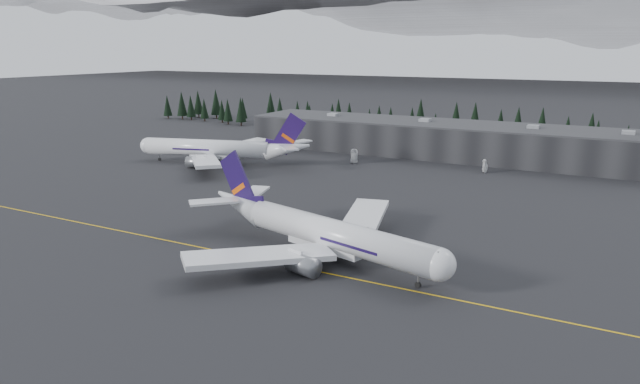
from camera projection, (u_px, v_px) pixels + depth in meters
The scene contains 9 objects.
ground at pixel (272, 258), 113.05m from camera, with size 1400.00×1400.00×0.00m, color black.
taxiline at pixel (267, 261), 111.34m from camera, with size 400.00×0.40×0.02m, color gold.
terminal at pixel (449, 139), 218.25m from camera, with size 160.00×30.00×12.60m.
treeline at pixel (473, 125), 249.56m from camera, with size 360.00×20.00×15.00m, color black.
mountain_ridge at pixel (593, 72), 967.11m from camera, with size 4400.00×900.00×420.00m, color white, non-canonical shape.
jet_main at pixel (317, 230), 113.41m from camera, with size 61.35×55.93×18.39m.
jet_parked at pixel (222, 149), 203.41m from camera, with size 63.03×57.21×18.94m.
gse_vehicle_a at pixel (354, 161), 204.71m from camera, with size 2.47×5.36×1.49m, color white.
gse_vehicle_b at pixel (485, 170), 189.75m from camera, with size 1.84×4.57×1.56m, color silver.
Camera 1 is at (58.60, -89.25, 40.51)m, focal length 32.00 mm.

